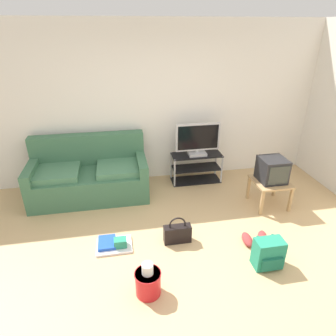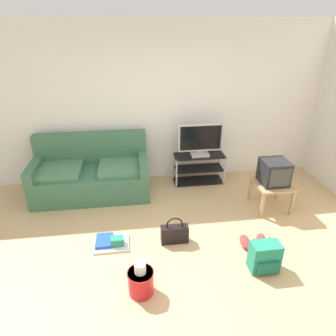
# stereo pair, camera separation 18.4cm
# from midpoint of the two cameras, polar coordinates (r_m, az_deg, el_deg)

# --- Properties ---
(ground_plane) EXTENTS (9.00, 9.80, 0.02)m
(ground_plane) POSITION_cam_midpoint_polar(r_m,az_deg,el_deg) (3.62, 2.15, -19.49)
(ground_plane) COLOR tan
(wall_back) EXTENTS (9.00, 0.10, 2.70)m
(wall_back) POSITION_cam_midpoint_polar(r_m,az_deg,el_deg) (5.12, -2.23, 12.15)
(wall_back) COLOR silver
(wall_back) RESTS_ON ground_plane
(couch) EXTENTS (1.85, 0.89, 0.97)m
(couch) POSITION_cam_midpoint_polar(r_m,az_deg,el_deg) (5.01, -13.58, -1.15)
(couch) COLOR #3D6B4C
(couch) RESTS_ON ground_plane
(tv_stand) EXTENTS (0.89, 0.36, 0.52)m
(tv_stand) POSITION_cam_midpoint_polar(r_m,az_deg,el_deg) (5.30, 6.96, -0.07)
(tv_stand) COLOR black
(tv_stand) RESTS_ON ground_plane
(flat_tv) EXTENTS (0.77, 0.22, 0.57)m
(flat_tv) POSITION_cam_midpoint_polar(r_m,az_deg,el_deg) (5.07, 7.35, 5.37)
(flat_tv) COLOR #B2B2B7
(flat_tv) RESTS_ON tv_stand
(side_table) EXTENTS (0.53, 0.53, 0.42)m
(side_table) POSITION_cam_midpoint_polar(r_m,az_deg,el_deg) (4.76, 20.66, -3.51)
(side_table) COLOR tan
(side_table) RESTS_ON ground_plane
(crt_tv) EXTENTS (0.38, 0.39, 0.36)m
(crt_tv) POSITION_cam_midpoint_polar(r_m,az_deg,el_deg) (4.67, 21.04, -0.77)
(crt_tv) COLOR #232326
(crt_tv) RESTS_ON side_table
(backpack) EXTENTS (0.33, 0.27, 0.36)m
(backpack) POSITION_cam_midpoint_polar(r_m,az_deg,el_deg) (3.71, 19.71, -16.03)
(backpack) COLOR #238466
(backpack) RESTS_ON ground_plane
(handbag) EXTENTS (0.36, 0.13, 0.38)m
(handbag) POSITION_cam_midpoint_polar(r_m,az_deg,el_deg) (3.91, 2.66, -12.64)
(handbag) COLOR black
(handbag) RESTS_ON ground_plane
(cleaning_bucket) EXTENTS (0.28, 0.28, 0.40)m
(cleaning_bucket) POSITION_cam_midpoint_polar(r_m,az_deg,el_deg) (3.29, -3.62, -21.04)
(cleaning_bucket) COLOR red
(cleaning_bucket) RESTS_ON ground_plane
(sneakers_pair) EXTENTS (0.41, 0.31, 0.09)m
(sneakers_pair) POSITION_cam_midpoint_polar(r_m,az_deg,el_deg) (4.10, 17.51, -13.45)
(sneakers_pair) COLOR #993333
(sneakers_pair) RESTS_ON ground_plane
(floor_tray) EXTENTS (0.45, 0.34, 0.14)m
(floor_tray) POSITION_cam_midpoint_polar(r_m,az_deg,el_deg) (3.97, -9.71, -14.09)
(floor_tray) COLOR silver
(floor_tray) RESTS_ON ground_plane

